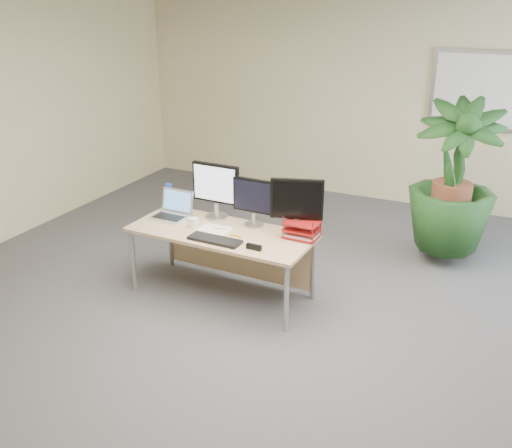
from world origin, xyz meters
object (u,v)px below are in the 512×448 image
at_px(floor_plant, 452,193).
at_px(desk, 226,241).
at_px(laptop, 173,210).
at_px(monitor_left, 216,187).
at_px(monitor_right, 254,199).

bearing_deg(floor_plant, desk, -138.43).
height_order(desk, laptop, laptop).
distance_m(monitor_left, monitor_right, 0.41).
xyz_separation_m(desk, monitor_right, (0.21, 0.15, 0.39)).
relative_size(floor_plant, monitor_right, 3.33).
xyz_separation_m(monitor_left, laptop, (-0.40, -0.15, -0.24)).
bearing_deg(desk, monitor_right, 35.43).
xyz_separation_m(floor_plant, monitor_left, (-1.96, -1.39, 0.20)).
distance_m(desk, monitor_left, 0.51).
relative_size(floor_plant, laptop, 4.28).
bearing_deg(desk, laptop, 177.02).
distance_m(floor_plant, monitor_right, 2.11).
bearing_deg(monitor_right, floor_plant, 42.32).
relative_size(desk, floor_plant, 1.13).
relative_size(monitor_left, laptop, 1.52).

